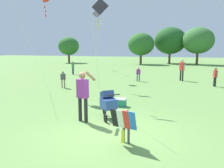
{
  "coord_description": "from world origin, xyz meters",
  "views": [
    {
      "loc": [
        2.01,
        -5.89,
        2.5
      ],
      "look_at": [
        -0.26,
        1.08,
        1.3
      ],
      "focal_mm": 34.95,
      "sensor_mm": 36.0,
      "label": 1
    }
  ],
  "objects_px": {
    "person_couple_left": "(73,67)",
    "person_kid_running": "(138,73)",
    "person_red_shirt": "(182,68)",
    "person_sitting_far": "(63,78)",
    "child_with_butterfly_kite": "(125,122)",
    "kite_orange_delta": "(97,17)",
    "person_back_turned": "(215,75)",
    "cooler_box": "(121,102)",
    "person_adult_flyer": "(83,92)",
    "stroller": "(108,102)",
    "kite_adult_black": "(100,10)"
  },
  "relations": [
    {
      "from": "person_adult_flyer",
      "to": "kite_orange_delta",
      "type": "bearing_deg",
      "value": 107.25
    },
    {
      "from": "person_kid_running",
      "to": "person_back_turned",
      "type": "xyz_separation_m",
      "value": [
        5.29,
        -0.81,
        0.1
      ]
    },
    {
      "from": "kite_adult_black",
      "to": "person_red_shirt",
      "type": "xyz_separation_m",
      "value": [
        3.52,
        8.47,
        -3.17
      ]
    },
    {
      "from": "kite_orange_delta",
      "to": "person_couple_left",
      "type": "relative_size",
      "value": 3.98
    },
    {
      "from": "kite_orange_delta",
      "to": "cooler_box",
      "type": "xyz_separation_m",
      "value": [
        2.67,
        -4.06,
        -4.26
      ]
    },
    {
      "from": "person_adult_flyer",
      "to": "person_sitting_far",
      "type": "xyz_separation_m",
      "value": [
        -4.05,
        5.56,
        -0.4
      ]
    },
    {
      "from": "person_sitting_far",
      "to": "person_kid_running",
      "type": "xyz_separation_m",
      "value": [
        4.01,
        4.32,
        0.01
      ]
    },
    {
      "from": "person_sitting_far",
      "to": "stroller",
      "type": "bearing_deg",
      "value": -46.18
    },
    {
      "from": "person_sitting_far",
      "to": "person_back_turned",
      "type": "relative_size",
      "value": 0.85
    },
    {
      "from": "person_red_shirt",
      "to": "person_kid_running",
      "type": "distance_m",
      "value": 3.44
    },
    {
      "from": "child_with_butterfly_kite",
      "to": "person_red_shirt",
      "type": "height_order",
      "value": "person_red_shirt"
    },
    {
      "from": "person_back_turned",
      "to": "person_couple_left",
      "type": "bearing_deg",
      "value": 165.34
    },
    {
      "from": "person_kid_running",
      "to": "cooler_box",
      "type": "relative_size",
      "value": 2.43
    },
    {
      "from": "person_couple_left",
      "to": "person_kid_running",
      "type": "height_order",
      "value": "person_couple_left"
    },
    {
      "from": "cooler_box",
      "to": "person_back_turned",
      "type": "bearing_deg",
      "value": 55.97
    },
    {
      "from": "stroller",
      "to": "cooler_box",
      "type": "bearing_deg",
      "value": 90.51
    },
    {
      "from": "child_with_butterfly_kite",
      "to": "person_back_turned",
      "type": "relative_size",
      "value": 0.76
    },
    {
      "from": "child_with_butterfly_kite",
      "to": "person_red_shirt",
      "type": "relative_size",
      "value": 0.57
    },
    {
      "from": "person_red_shirt",
      "to": "person_sitting_far",
      "type": "xyz_separation_m",
      "value": [
        -7.19,
        -5.59,
        -0.35
      ]
    },
    {
      "from": "person_back_turned",
      "to": "person_kid_running",
      "type": "bearing_deg",
      "value": 171.34
    },
    {
      "from": "stroller",
      "to": "person_back_turned",
      "type": "xyz_separation_m",
      "value": [
        4.54,
        8.48,
        0.13
      ]
    },
    {
      "from": "kite_orange_delta",
      "to": "person_back_turned",
      "type": "xyz_separation_m",
      "value": [
        7.23,
        2.69,
        -3.7
      ]
    },
    {
      "from": "person_adult_flyer",
      "to": "person_back_turned",
      "type": "bearing_deg",
      "value": 59.94
    },
    {
      "from": "child_with_butterfly_kite",
      "to": "cooler_box",
      "type": "xyz_separation_m",
      "value": [
        -1.14,
        3.59,
        -0.41
      ]
    },
    {
      "from": "person_couple_left",
      "to": "person_kid_running",
      "type": "distance_m",
      "value": 7.28
    },
    {
      "from": "stroller",
      "to": "person_back_turned",
      "type": "distance_m",
      "value": 9.62
    },
    {
      "from": "cooler_box",
      "to": "child_with_butterfly_kite",
      "type": "bearing_deg",
      "value": -72.38
    },
    {
      "from": "child_with_butterfly_kite",
      "to": "kite_adult_black",
      "type": "relative_size",
      "value": 0.2
    },
    {
      "from": "child_with_butterfly_kite",
      "to": "person_couple_left",
      "type": "xyz_separation_m",
      "value": [
        -8.76,
        13.52,
        0.16
      ]
    },
    {
      "from": "person_adult_flyer",
      "to": "person_kid_running",
      "type": "distance_m",
      "value": 9.89
    },
    {
      "from": "person_sitting_far",
      "to": "cooler_box",
      "type": "distance_m",
      "value": 5.76
    },
    {
      "from": "kite_orange_delta",
      "to": "person_kid_running",
      "type": "bearing_deg",
      "value": 61.0
    },
    {
      "from": "person_adult_flyer",
      "to": "person_back_turned",
      "type": "relative_size",
      "value": 1.42
    },
    {
      "from": "person_adult_flyer",
      "to": "person_red_shirt",
      "type": "relative_size",
      "value": 1.07
    },
    {
      "from": "person_sitting_far",
      "to": "cooler_box",
      "type": "relative_size",
      "value": 2.39
    },
    {
      "from": "kite_adult_black",
      "to": "person_adult_flyer",
      "type": "bearing_deg",
      "value": -81.81
    },
    {
      "from": "person_back_turned",
      "to": "person_adult_flyer",
      "type": "bearing_deg",
      "value": -120.06
    },
    {
      "from": "person_couple_left",
      "to": "person_back_turned",
      "type": "relative_size",
      "value": 1.0
    },
    {
      "from": "kite_orange_delta",
      "to": "person_couple_left",
      "type": "xyz_separation_m",
      "value": [
        -4.95,
        5.87,
        -3.7
      ]
    },
    {
      "from": "kite_orange_delta",
      "to": "cooler_box",
      "type": "height_order",
      "value": "kite_orange_delta"
    },
    {
      "from": "person_sitting_far",
      "to": "person_adult_flyer",
      "type": "bearing_deg",
      "value": -53.88
    },
    {
      "from": "kite_adult_black",
      "to": "person_back_turned",
      "type": "distance_m",
      "value": 9.18
    },
    {
      "from": "child_with_butterfly_kite",
      "to": "cooler_box",
      "type": "relative_size",
      "value": 2.14
    },
    {
      "from": "kite_orange_delta",
      "to": "person_back_turned",
      "type": "relative_size",
      "value": 3.98
    },
    {
      "from": "person_sitting_far",
      "to": "kite_orange_delta",
      "type": "bearing_deg",
      "value": 21.76
    },
    {
      "from": "stroller",
      "to": "cooler_box",
      "type": "distance_m",
      "value": 1.78
    },
    {
      "from": "person_adult_flyer",
      "to": "kite_adult_black",
      "type": "relative_size",
      "value": 0.38
    },
    {
      "from": "person_couple_left",
      "to": "cooler_box",
      "type": "distance_m",
      "value": 12.53
    },
    {
      "from": "child_with_butterfly_kite",
      "to": "person_red_shirt",
      "type": "bearing_deg",
      "value": 84.01
    },
    {
      "from": "kite_orange_delta",
      "to": "cooler_box",
      "type": "distance_m",
      "value": 6.47
    }
  ]
}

